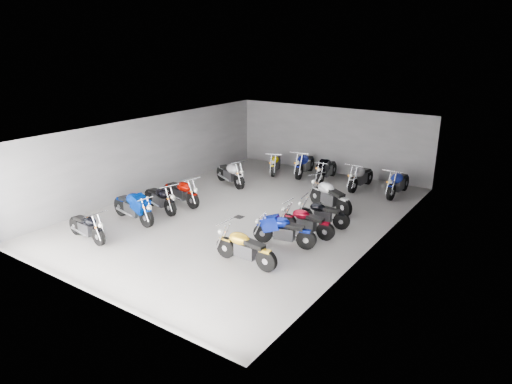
{
  "coord_description": "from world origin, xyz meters",
  "views": [
    {
      "loc": [
        9.42,
        -13.08,
        6.17
      ],
      "look_at": [
        0.55,
        -0.2,
        1.0
      ],
      "focal_mm": 32.0,
      "sensor_mm": 36.0,
      "label": 1
    }
  ],
  "objects_px": {
    "motorcycle_left_b": "(133,207)",
    "motorcycle_right_e": "(322,214)",
    "motorcycle_right_c": "(284,231)",
    "motorcycle_back_b": "(276,163)",
    "motorcycle_left_d": "(181,192)",
    "motorcycle_back_e": "(361,177)",
    "motorcycle_right_b": "(245,248)",
    "motorcycle_back_d": "(327,169)",
    "motorcycle_back_c": "(305,164)",
    "drain_grate": "(239,217)",
    "motorcycle_left_f": "(230,173)",
    "motorcycle_right_f": "(329,196)",
    "motorcycle_left_c": "(160,198)",
    "motorcycle_right_d": "(306,222)",
    "motorcycle_left_a": "(87,226)",
    "motorcycle_back_f": "(398,183)"
  },
  "relations": [
    {
      "from": "motorcycle_back_b",
      "to": "motorcycle_back_c",
      "type": "xyz_separation_m",
      "value": [
        1.37,
        0.44,
        0.08
      ]
    },
    {
      "from": "motorcycle_right_e",
      "to": "motorcycle_back_f",
      "type": "distance_m",
      "value": 4.95
    },
    {
      "from": "motorcycle_left_b",
      "to": "motorcycle_left_d",
      "type": "relative_size",
      "value": 1.08
    },
    {
      "from": "motorcycle_left_c",
      "to": "motorcycle_back_e",
      "type": "bearing_deg",
      "value": 157.07
    },
    {
      "from": "motorcycle_left_b",
      "to": "motorcycle_right_e",
      "type": "bearing_deg",
      "value": 129.1
    },
    {
      "from": "motorcycle_left_d",
      "to": "motorcycle_back_e",
      "type": "relative_size",
      "value": 0.96
    },
    {
      "from": "motorcycle_right_d",
      "to": "motorcycle_left_c",
      "type": "bearing_deg",
      "value": 99.43
    },
    {
      "from": "drain_grate",
      "to": "motorcycle_right_f",
      "type": "height_order",
      "value": "motorcycle_right_f"
    },
    {
      "from": "motorcycle_left_b",
      "to": "motorcycle_right_c",
      "type": "bearing_deg",
      "value": 111.65
    },
    {
      "from": "motorcycle_left_d",
      "to": "drain_grate",
      "type": "bearing_deg",
      "value": 102.56
    },
    {
      "from": "motorcycle_right_e",
      "to": "motorcycle_back_d",
      "type": "distance_m",
      "value": 5.63
    },
    {
      "from": "motorcycle_left_f",
      "to": "motorcycle_right_f",
      "type": "bearing_deg",
      "value": 108.09
    },
    {
      "from": "motorcycle_left_a",
      "to": "motorcycle_back_b",
      "type": "bearing_deg",
      "value": -178.99
    },
    {
      "from": "motorcycle_right_c",
      "to": "motorcycle_back_b",
      "type": "xyz_separation_m",
      "value": [
        -4.68,
        6.97,
        -0.01
      ]
    },
    {
      "from": "motorcycle_left_a",
      "to": "motorcycle_right_d",
      "type": "bearing_deg",
      "value": 132.99
    },
    {
      "from": "motorcycle_right_c",
      "to": "motorcycle_right_f",
      "type": "bearing_deg",
      "value": -9.9
    },
    {
      "from": "motorcycle_right_d",
      "to": "motorcycle_back_f",
      "type": "height_order",
      "value": "motorcycle_back_f"
    },
    {
      "from": "motorcycle_left_b",
      "to": "motorcycle_left_d",
      "type": "bearing_deg",
      "value": -174.93
    },
    {
      "from": "drain_grate",
      "to": "motorcycle_left_a",
      "type": "bearing_deg",
      "value": -122.86
    },
    {
      "from": "motorcycle_right_b",
      "to": "motorcycle_back_e",
      "type": "relative_size",
      "value": 0.94
    },
    {
      "from": "motorcycle_right_f",
      "to": "motorcycle_back_e",
      "type": "height_order",
      "value": "motorcycle_right_f"
    },
    {
      "from": "motorcycle_right_e",
      "to": "motorcycle_back_c",
      "type": "xyz_separation_m",
      "value": [
        -3.59,
        5.27,
        0.11
      ]
    },
    {
      "from": "motorcycle_back_c",
      "to": "motorcycle_right_c",
      "type": "bearing_deg",
      "value": 104.79
    },
    {
      "from": "motorcycle_left_b",
      "to": "motorcycle_right_f",
      "type": "relative_size",
      "value": 1.07
    },
    {
      "from": "motorcycle_left_a",
      "to": "motorcycle_right_d",
      "type": "distance_m",
      "value": 7.16
    },
    {
      "from": "motorcycle_right_c",
      "to": "motorcycle_back_c",
      "type": "distance_m",
      "value": 8.12
    },
    {
      "from": "motorcycle_left_c",
      "to": "motorcycle_back_e",
      "type": "relative_size",
      "value": 0.94
    },
    {
      "from": "motorcycle_left_d",
      "to": "motorcycle_back_d",
      "type": "bearing_deg",
      "value": 161.49
    },
    {
      "from": "motorcycle_right_c",
      "to": "motorcycle_right_e",
      "type": "height_order",
      "value": "motorcycle_right_c"
    },
    {
      "from": "motorcycle_right_d",
      "to": "motorcycle_back_e",
      "type": "bearing_deg",
      "value": 2.94
    },
    {
      "from": "motorcycle_back_e",
      "to": "motorcycle_back_d",
      "type": "bearing_deg",
      "value": -6.69
    },
    {
      "from": "motorcycle_right_f",
      "to": "motorcycle_right_e",
      "type": "bearing_deg",
      "value": -139.19
    },
    {
      "from": "motorcycle_right_d",
      "to": "motorcycle_right_f",
      "type": "relative_size",
      "value": 0.92
    },
    {
      "from": "motorcycle_right_e",
      "to": "motorcycle_back_f",
      "type": "relative_size",
      "value": 0.84
    },
    {
      "from": "motorcycle_left_a",
      "to": "motorcycle_right_d",
      "type": "relative_size",
      "value": 0.99
    },
    {
      "from": "motorcycle_right_b",
      "to": "motorcycle_back_d",
      "type": "height_order",
      "value": "motorcycle_back_d"
    },
    {
      "from": "motorcycle_right_c",
      "to": "motorcycle_left_d",
      "type": "bearing_deg",
      "value": 65.86
    },
    {
      "from": "motorcycle_left_d",
      "to": "motorcycle_right_b",
      "type": "relative_size",
      "value": 1.02
    },
    {
      "from": "motorcycle_right_b",
      "to": "motorcycle_right_e",
      "type": "distance_m",
      "value": 3.9
    },
    {
      "from": "motorcycle_left_f",
      "to": "motorcycle_back_f",
      "type": "bearing_deg",
      "value": 135.11
    },
    {
      "from": "motorcycle_right_b",
      "to": "motorcycle_back_b",
      "type": "xyz_separation_m",
      "value": [
        -4.42,
        8.69,
        -0.02
      ]
    },
    {
      "from": "motorcycle_left_c",
      "to": "motorcycle_back_d",
      "type": "height_order",
      "value": "motorcycle_back_d"
    },
    {
      "from": "motorcycle_right_b",
      "to": "motorcycle_back_d",
      "type": "relative_size",
      "value": 0.95
    },
    {
      "from": "motorcycle_right_c",
      "to": "motorcycle_back_c",
      "type": "xyz_separation_m",
      "value": [
        -3.31,
        7.41,
        0.07
      ]
    },
    {
      "from": "motorcycle_left_a",
      "to": "motorcycle_back_b",
      "type": "distance_m",
      "value": 10.26
    },
    {
      "from": "motorcycle_back_b",
      "to": "motorcycle_back_c",
      "type": "height_order",
      "value": "motorcycle_back_c"
    },
    {
      "from": "motorcycle_left_a",
      "to": "motorcycle_right_f",
      "type": "relative_size",
      "value": 0.91
    },
    {
      "from": "motorcycle_left_c",
      "to": "motorcycle_left_f",
      "type": "bearing_deg",
      "value": -168.55
    },
    {
      "from": "drain_grate",
      "to": "motorcycle_left_d",
      "type": "height_order",
      "value": "motorcycle_left_d"
    },
    {
      "from": "motorcycle_left_c",
      "to": "motorcycle_right_c",
      "type": "relative_size",
      "value": 1.03
    }
  ]
}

